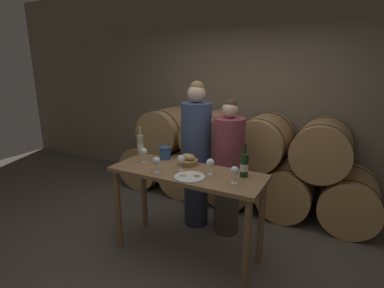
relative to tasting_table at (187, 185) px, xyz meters
name	(u,v)px	position (x,y,z in m)	size (l,w,h in m)	color
ground_plane	(187,253)	(0.00, 0.00, -0.78)	(10.00, 10.00, 0.00)	#564F44
stone_wall_back	(251,89)	(0.00, 2.02, 0.82)	(10.00, 0.12, 3.20)	#7F705B
barrel_stack	(236,160)	(0.00, 1.48, -0.17)	(3.69, 0.86, 1.31)	tan
tasting_table	(187,185)	(0.00, 0.00, 0.00)	(1.56, 0.58, 0.94)	olive
person_left	(196,155)	(-0.21, 0.62, 0.13)	(0.36, 0.36, 1.78)	#2D334C
person_right	(228,168)	(0.20, 0.62, 0.02)	(0.36, 0.36, 1.60)	#4C4238
wine_bottle_red	(244,165)	(0.55, 0.12, 0.27)	(0.08, 0.08, 0.33)	#193819
wine_bottle_white	(140,145)	(-0.73, 0.23, 0.27)	(0.08, 0.08, 0.34)	#ADBC7F
blue_crock	(165,152)	(-0.40, 0.23, 0.23)	(0.13, 0.13, 0.14)	#335693
bread_basket	(188,161)	(-0.08, 0.18, 0.20)	(0.21, 0.21, 0.12)	olive
cheese_plate	(190,177)	(0.11, -0.14, 0.16)	(0.29, 0.29, 0.04)	white
wine_glass_far_left	(144,152)	(-0.54, 0.03, 0.27)	(0.08, 0.08, 0.16)	white
wine_glass_left	(156,161)	(-0.24, -0.17, 0.27)	(0.08, 0.08, 0.16)	white
wine_glass_center	(181,159)	(-0.06, -0.01, 0.27)	(0.08, 0.08, 0.16)	white
wine_glass_right	(210,163)	(0.25, 0.02, 0.27)	(0.08, 0.08, 0.16)	white
wine_glass_far_right	(235,171)	(0.53, -0.07, 0.27)	(0.08, 0.08, 0.16)	white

